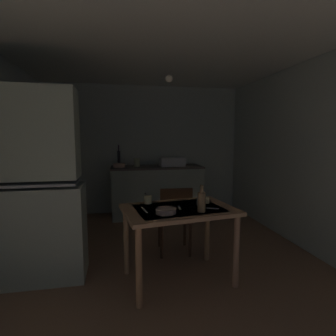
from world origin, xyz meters
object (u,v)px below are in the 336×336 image
glass_bottle (202,201)px  chair_far_side (175,218)px  dining_table (179,218)px  hand_pump (119,157)px  teacup_mint (206,200)px  mixing_bowl_counter (119,165)px  sink_basin (172,162)px  serving_bowl_wide (166,211)px  hutch_cabinet (35,193)px

glass_bottle → chair_far_side: bearing=96.4°
dining_table → hand_pump: bearing=103.7°
hand_pump → teacup_mint: size_ratio=5.18×
teacup_mint → chair_far_side: bearing=116.9°
mixing_bowl_counter → glass_bottle: (0.73, -2.35, -0.10)m
sink_basin → mixing_bowl_counter: 0.95m
serving_bowl_wide → dining_table: bearing=44.0°
mixing_bowl_counter → serving_bowl_wide: mixing_bowl_counter is taller
hand_pump → dining_table: 2.38m
mixing_bowl_counter → teacup_mint: 2.23m
hand_pump → hutch_cabinet: bearing=-112.8°
chair_far_side → glass_bottle: bearing=-83.6°
mixing_bowl_counter → teacup_mint: (0.87, -2.05, -0.17)m
hand_pump → glass_bottle: bearing=-73.4°
mixing_bowl_counter → glass_bottle: glass_bottle is taller
hutch_cabinet → teacup_mint: hutch_cabinet is taller
sink_basin → serving_bowl_wide: size_ratio=2.36×
teacup_mint → glass_bottle: glass_bottle is taller
glass_bottle → dining_table: bearing=136.1°
glass_bottle → mixing_bowl_counter: bearing=107.2°
sink_basin → dining_table: 2.29m
dining_table → chair_far_side: chair_far_side is taller
sink_basin → mixing_bowl_counter: size_ratio=2.13×
hand_pump → serving_bowl_wide: hand_pump is taller
chair_far_side → hand_pump: bearing=110.9°
serving_bowl_wide → glass_bottle: (0.33, -0.02, 0.08)m
chair_far_side → sink_basin: bearing=79.4°
sink_basin → teacup_mint: 2.11m
mixing_bowl_counter → dining_table: size_ratio=0.18×
hand_pump → sink_basin: bearing=-2.7°
hutch_cabinet → dining_table: 1.44m
dining_table → serving_bowl_wide: serving_bowl_wide is taller
hutch_cabinet → chair_far_side: (1.48, 0.30, -0.44)m
dining_table → teacup_mint: bearing=23.0°
hand_pump → mixing_bowl_counter: (0.00, -0.10, -0.13)m
hutch_cabinet → dining_table: (1.39, -0.29, -0.26)m
hand_pump → dining_table: (0.55, -2.28, -0.44)m
glass_bottle → hand_pump: bearing=106.6°
hutch_cabinet → mixing_bowl_counter: 2.07m
sink_basin → serving_bowl_wide: (-0.55, -2.38, -0.22)m
teacup_mint → dining_table: bearing=-157.0°
sink_basin → chair_far_side: 1.75m
chair_far_side → teacup_mint: chair_far_side is taller
chair_far_side → glass_bottle: size_ratio=3.35×
mixing_bowl_counter → sink_basin: bearing=3.0°
serving_bowl_wide → teacup_mint: size_ratio=2.48×
hutch_cabinet → serving_bowl_wide: (1.23, -0.44, -0.13)m
hand_pump → chair_far_side: size_ratio=0.46×
dining_table → serving_bowl_wide: size_ratio=6.21×
mixing_bowl_counter → teacup_mint: size_ratio=2.75×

